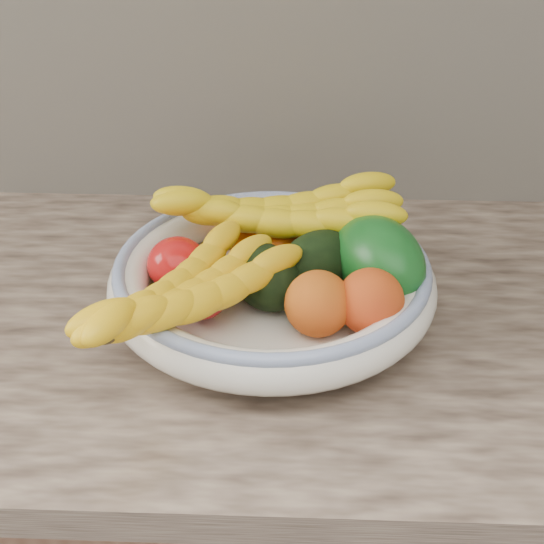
{
  "coord_description": "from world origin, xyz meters",
  "views": [
    {
      "loc": [
        0.03,
        0.9,
        1.44
      ],
      "look_at": [
        0.0,
        1.66,
        0.96
      ],
      "focal_mm": 50.0,
      "sensor_mm": 36.0,
      "label": 1
    }
  ],
  "objects_px": {
    "banana_bunch_back": "(277,219)",
    "banana_bunch_front": "(185,300)",
    "green_mango": "(378,260)",
    "fruit_bowl": "(272,280)"
  },
  "relations": [
    {
      "from": "banana_bunch_front",
      "to": "fruit_bowl",
      "type": "bearing_deg",
      "value": -7.77
    },
    {
      "from": "banana_bunch_back",
      "to": "fruit_bowl",
      "type": "bearing_deg",
      "value": -95.77
    },
    {
      "from": "fruit_bowl",
      "to": "green_mango",
      "type": "xyz_separation_m",
      "value": [
        0.13,
        0.01,
        0.03
      ]
    },
    {
      "from": "banana_bunch_front",
      "to": "banana_bunch_back",
      "type": "bearing_deg",
      "value": 7.64
    },
    {
      "from": "green_mango",
      "to": "banana_bunch_front",
      "type": "xyz_separation_m",
      "value": [
        -0.21,
        -0.1,
        0.01
      ]
    },
    {
      "from": "fruit_bowl",
      "to": "banana_bunch_front",
      "type": "distance_m",
      "value": 0.13
    },
    {
      "from": "banana_bunch_back",
      "to": "banana_bunch_front",
      "type": "relative_size",
      "value": 1.07
    },
    {
      "from": "green_mango",
      "to": "banana_bunch_back",
      "type": "height_order",
      "value": "green_mango"
    },
    {
      "from": "green_mango",
      "to": "banana_bunch_front",
      "type": "bearing_deg",
      "value": 176.46
    },
    {
      "from": "green_mango",
      "to": "banana_bunch_back",
      "type": "xyz_separation_m",
      "value": [
        -0.12,
        0.07,
        0.01
      ]
    }
  ]
}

